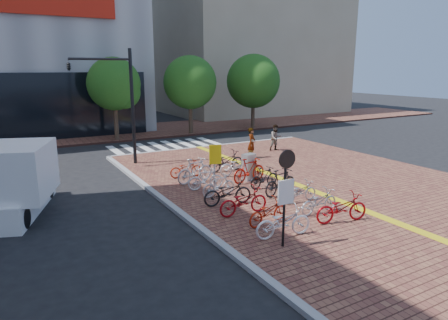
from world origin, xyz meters
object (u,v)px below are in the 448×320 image
bike_10 (300,192)px  pedestrian_b (276,138)px  bike_13 (249,170)px  bike_11 (281,182)px  bike_0 (283,222)px  traffic_light_pole (104,86)px  bike_3 (228,192)px  notice_sign (286,187)px  bike_6 (195,170)px  bike_8 (342,208)px  bike_7 (186,169)px  utility_box (249,167)px  bike_1 (268,212)px  bike_12 (264,177)px  box_truck (9,181)px  bike_15 (226,161)px  bike_4 (219,185)px  yellow_sign (215,158)px  pedestrian_a (252,143)px  bike_5 (205,179)px  bike_9 (319,201)px  bike_2 (243,201)px  bike_14 (238,165)px

bike_10 → pedestrian_b: bearing=-30.8°
bike_13 → pedestrian_b: 7.56m
bike_11 → bike_13: bearing=-9.3°
bike_0 → traffic_light_pole: bearing=19.7°
bike_3 → notice_sign: (-0.42, -4.04, 1.35)m
bike_0 → bike_6: (0.21, 6.82, 0.09)m
bike_8 → bike_7: bearing=27.5°
utility_box → bike_1: bearing=-116.2°
bike_12 → box_truck: bearing=69.7°
box_truck → bike_3: bearing=-25.3°
bike_12 → bike_15: (-0.00, 3.37, 0.06)m
bike_4 → bike_6: (0.00, 2.28, 0.11)m
bike_6 → yellow_sign: size_ratio=0.99×
pedestrian_a → utility_box: size_ratio=1.43×
pedestrian_b → box_truck: bearing=-155.1°
bike_1 → bike_3: size_ratio=0.87×
bike_5 → bike_7: size_ratio=0.99×
bike_10 → traffic_light_pole: traffic_light_pole is taller
bike_9 → utility_box: 4.99m
bike_0 → bike_13: bike_13 is taller
bike_5 → utility_box: size_ratio=1.27×
bike_6 → yellow_sign: 1.53m
bike_11 → traffic_light_pole: bearing=18.6°
bike_13 → bike_12: bearing=174.1°
bike_2 → pedestrian_a: size_ratio=1.08×
bike_13 → bike_6: bearing=53.1°
bike_15 → traffic_light_pole: (-4.95, 4.00, 3.73)m
bike_15 → pedestrian_a: pedestrian_a is taller
bike_14 → bike_10: bearing=-171.9°
bike_0 → bike_3: 3.46m
pedestrian_a → pedestrian_b: bearing=-16.8°
bike_15 → bike_0: bearing=160.7°
bike_15 → bike_12: bearing=178.2°
bike_3 → bike_7: size_ratio=1.20×
bike_4 → bike_9: (2.22, -3.51, -0.03)m
bike_10 → box_truck: bearing=65.8°
bike_3 → bike_13: bike_13 is taller
bike_7 → bike_14: bearing=-108.5°
bike_4 → utility_box: bearing=-63.4°
yellow_sign → utility_box: bearing=12.8°
bike_2 → notice_sign: bearing=173.8°
bike_0 → bike_11: 4.28m
bike_4 → bike_5: size_ratio=0.99×
bike_1 → bike_5: bearing=-8.1°
bike_2 → bike_5: size_ratio=1.22×
bike_3 → bike_11: 2.53m
bike_1 → bike_12: bearing=-42.0°
bike_7 → pedestrian_b: (7.62, 3.02, 0.41)m
bike_8 → bike_9: (-0.07, 1.03, -0.07)m
bike_0 → notice_sign: 1.53m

